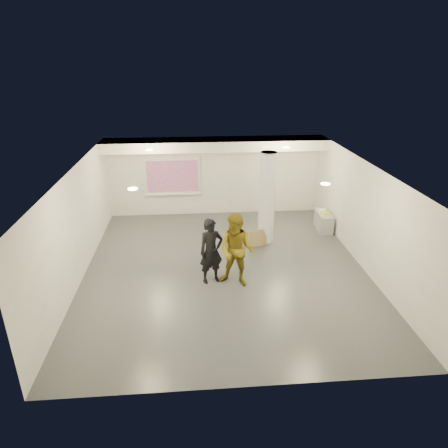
{
  "coord_description": "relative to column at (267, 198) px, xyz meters",
  "views": [
    {
      "loc": [
        -0.88,
        -10.13,
        5.71
      ],
      "look_at": [
        0.0,
        0.4,
        1.25
      ],
      "focal_mm": 32.0,
      "sensor_mm": 36.0,
      "label": 1
    }
  ],
  "objects": [
    {
      "name": "papers_stack",
      "position": [
        2.23,
        1.02,
        -0.86
      ],
      "size": [
        0.32,
        0.36,
        0.02
      ],
      "primitive_type": "cube",
      "rotation": [
        0.0,
        0.0,
        -0.31
      ],
      "color": "white",
      "rests_on": "credenza"
    },
    {
      "name": "man",
      "position": [
        -1.27,
        -2.63,
        -0.49
      ],
      "size": [
        1.2,
        1.08,
        2.01
      ],
      "primitive_type": "imported",
      "rotation": [
        0.0,
        0.0,
        -0.39
      ],
      "color": "olive",
      "rests_on": "floor"
    },
    {
      "name": "cardboard_front",
      "position": [
        -0.39,
        -0.38,
        -1.25
      ],
      "size": [
        0.48,
        0.24,
        0.5
      ],
      "primitive_type": "cube",
      "rotation": [
        -0.22,
        0.0,
        0.2
      ],
      "color": "olive",
      "rests_on": "floor"
    },
    {
      "name": "cardboard_back",
      "position": [
        -0.24,
        -0.31,
        -1.24
      ],
      "size": [
        0.49,
        0.27,
        0.51
      ],
      "primitive_type": "cube",
      "rotation": [
        -0.18,
        0.0,
        0.31
      ],
      "color": "olive",
      "rests_on": "floor"
    },
    {
      "name": "wall_right",
      "position": [
        2.5,
        -1.8,
        0.0
      ],
      "size": [
        0.01,
        9.0,
        3.0
      ],
      "primitive_type": "cube",
      "color": "silver",
      "rests_on": "floor"
    },
    {
      "name": "wall_left",
      "position": [
        -5.5,
        -1.8,
        0.0
      ],
      "size": [
        0.01,
        9.0,
        3.0
      ],
      "primitive_type": "cube",
      "color": "silver",
      "rests_on": "floor"
    },
    {
      "name": "downlight_ne",
      "position": [
        0.7,
        0.7,
        1.48
      ],
      "size": [
        0.22,
        0.22,
        0.02
      ],
      "primitive_type": "cylinder",
      "color": "#FFCA83",
      "rests_on": "ceiling"
    },
    {
      "name": "soffit_band",
      "position": [
        -1.5,
        2.15,
        1.32
      ],
      "size": [
        8.0,
        1.1,
        0.36
      ],
      "primitive_type": "cube",
      "color": "white",
      "rests_on": "ceiling"
    },
    {
      "name": "floor",
      "position": [
        -1.5,
        -1.8,
        -1.5
      ],
      "size": [
        8.0,
        9.0,
        0.01
      ],
      "primitive_type": "cube",
      "color": "#393C40",
      "rests_on": "ground"
    },
    {
      "name": "column",
      "position": [
        0.0,
        0.0,
        0.0
      ],
      "size": [
        0.52,
        0.52,
        3.0
      ],
      "primitive_type": "cylinder",
      "color": "silver",
      "rests_on": "floor"
    },
    {
      "name": "projection_screen",
      "position": [
        -3.1,
        2.65,
        0.03
      ],
      "size": [
        2.1,
        0.13,
        1.42
      ],
      "color": "white",
      "rests_on": "wall_back"
    },
    {
      "name": "credenza",
      "position": [
        2.22,
        0.76,
        -1.19
      ],
      "size": [
        0.53,
        1.11,
        0.63
      ],
      "primitive_type": "cube",
      "rotation": [
        0.0,
        0.0,
        -0.07
      ],
      "color": "gray",
      "rests_on": "floor"
    },
    {
      "name": "wall_back",
      "position": [
        -1.5,
        2.7,
        0.0
      ],
      "size": [
        8.0,
        0.01,
        3.0
      ],
      "primitive_type": "cube",
      "color": "silver",
      "rests_on": "floor"
    },
    {
      "name": "wall_front",
      "position": [
        -1.5,
        -6.3,
        0.0
      ],
      "size": [
        8.0,
        0.01,
        3.0
      ],
      "primitive_type": "cube",
      "color": "silver",
      "rests_on": "floor"
    },
    {
      "name": "postit_pad",
      "position": [
        2.23,
        0.74,
        -0.86
      ],
      "size": [
        0.23,
        0.29,
        0.03
      ],
      "primitive_type": "cube",
      "rotation": [
        0.0,
        0.0,
        0.1
      ],
      "color": "yellow",
      "rests_on": "credenza"
    },
    {
      "name": "downlight_se",
      "position": [
        0.7,
        -3.3,
        1.48
      ],
      "size": [
        0.22,
        0.22,
        0.02
      ],
      "primitive_type": "cylinder",
      "color": "#FFCA83",
      "rests_on": "ceiling"
    },
    {
      "name": "woman",
      "position": [
        -1.93,
        -2.42,
        -0.59
      ],
      "size": [
        0.77,
        0.63,
        1.82
      ],
      "primitive_type": "imported",
      "rotation": [
        0.0,
        0.0,
        0.33
      ],
      "color": "black",
      "rests_on": "floor"
    },
    {
      "name": "ceiling",
      "position": [
        -1.5,
        -1.8,
        1.5
      ],
      "size": [
        8.0,
        9.0,
        0.01
      ],
      "primitive_type": "cube",
      "color": "white",
      "rests_on": "floor"
    },
    {
      "name": "downlight_nw",
      "position": [
        -3.7,
        0.7,
        1.48
      ],
      "size": [
        0.22,
        0.22,
        0.02
      ],
      "primitive_type": "cylinder",
      "color": "#FFCA83",
      "rests_on": "ceiling"
    },
    {
      "name": "downlight_sw",
      "position": [
        -3.7,
        -3.3,
        1.48
      ],
      "size": [
        0.22,
        0.22,
        0.02
      ],
      "primitive_type": "cylinder",
      "color": "#FFCA83",
      "rests_on": "ceiling"
    }
  ]
}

